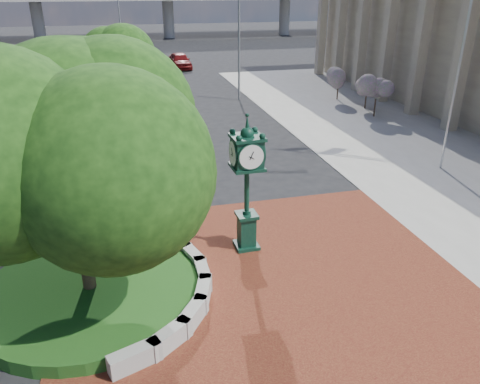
% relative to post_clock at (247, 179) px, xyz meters
% --- Properties ---
extents(ground, '(200.00, 200.00, 0.00)m').
position_rel_post_clock_xyz_m(ground, '(0.01, -1.61, -2.51)').
color(ground, black).
rests_on(ground, ground).
extents(plaza, '(12.00, 12.00, 0.04)m').
position_rel_post_clock_xyz_m(plaza, '(0.01, -2.61, -2.49)').
color(plaza, maroon).
rests_on(plaza, ground).
extents(sidewalk, '(20.00, 50.00, 0.04)m').
position_rel_post_clock_xyz_m(sidewalk, '(16.01, 8.39, -2.49)').
color(sidewalk, '#9E9B93').
rests_on(sidewalk, ground).
extents(planter_wall, '(2.96, 6.77, 0.54)m').
position_rel_post_clock_xyz_m(planter_wall, '(-2.69, -1.61, -2.24)').
color(planter_wall, '#9E9B93').
rests_on(planter_wall, ground).
extents(grass_bed, '(6.10, 6.10, 0.40)m').
position_rel_post_clock_xyz_m(grass_bed, '(-4.99, -1.61, -2.31)').
color(grass_bed, '#123F14').
rests_on(grass_bed, ground).
extents(tree_planter, '(5.20, 5.20, 6.33)m').
position_rel_post_clock_xyz_m(tree_planter, '(-4.99, -1.61, 1.22)').
color(tree_planter, '#38281C').
rests_on(tree_planter, ground).
extents(tree_street, '(4.40, 4.40, 5.45)m').
position_rel_post_clock_xyz_m(tree_street, '(-3.99, 16.39, 0.73)').
color(tree_street, '#38281C').
rests_on(tree_street, ground).
extents(post_clock, '(0.99, 0.99, 4.56)m').
position_rel_post_clock_xyz_m(post_clock, '(0.00, 0.00, 0.00)').
color(post_clock, black).
rests_on(post_clock, ground).
extents(parked_car, '(2.22, 4.92, 1.64)m').
position_rel_post_clock_xyz_m(parked_car, '(2.66, 37.15, -1.69)').
color(parked_car, '#5C0D0D').
rests_on(parked_car, ground).
extents(flagpole_a, '(1.49, 0.17, 9.48)m').
position_rel_post_clock_xyz_m(flagpole_a, '(11.03, 4.89, 2.35)').
color(flagpole_a, silver).
rests_on(flagpole_a, ground).
extents(street_lamp_near, '(2.01, 0.69, 9.12)m').
position_rel_post_clock_xyz_m(street_lamp_near, '(5.36, 21.46, 2.84)').
color(street_lamp_near, slate).
rests_on(street_lamp_near, ground).
extents(street_lamp_far, '(1.89, 0.55, 8.49)m').
position_rel_post_clock_xyz_m(street_lamp_far, '(-2.83, 39.14, 2.47)').
color(street_lamp_far, slate).
rests_on(street_lamp_far, ground).
extents(shrub_near, '(1.20, 1.20, 2.20)m').
position_rel_post_clock_xyz_m(shrub_near, '(12.70, 14.39, -0.91)').
color(shrub_near, '#38281C').
rests_on(shrub_near, ground).
extents(shrub_mid, '(1.20, 1.20, 2.20)m').
position_rel_post_clock_xyz_m(shrub_mid, '(13.17, 16.52, -0.91)').
color(shrub_mid, '#38281C').
rests_on(shrub_mid, ground).
extents(shrub_far, '(1.20, 1.20, 2.20)m').
position_rel_post_clock_xyz_m(shrub_far, '(12.50, 19.73, -0.91)').
color(shrub_far, '#38281C').
rests_on(shrub_far, ground).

